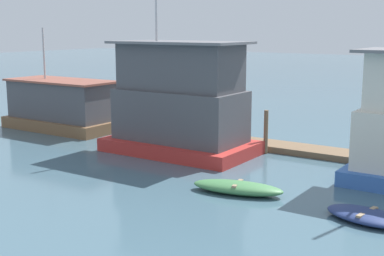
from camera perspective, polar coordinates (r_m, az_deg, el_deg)
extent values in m
plane|color=#426070|center=(26.19, 1.22, -2.68)|extent=(200.00, 200.00, 0.00)
cube|color=brown|center=(28.43, 4.16, -1.33)|extent=(33.80, 1.71, 0.30)
cube|color=brown|center=(33.23, -13.64, 0.46)|extent=(7.23, 3.34, 0.67)
cube|color=#4C4C51|center=(33.01, -13.75, 2.91)|extent=(6.61, 2.72, 2.20)
cube|color=brown|center=(32.88, -13.84, 4.92)|extent=(6.91, 3.02, 0.12)
cylinder|color=#B2B2B7|center=(33.78, -15.53, 7.68)|extent=(0.12, 0.12, 3.05)
cube|color=red|center=(26.27, -1.28, -1.94)|extent=(7.23, 4.08, 0.63)
cube|color=#4C4C51|center=(25.97, -1.30, 1.39)|extent=(6.21, 3.05, 2.46)
cube|color=#4C4C51|center=(25.70, -1.32, 6.52)|extent=(5.78, 2.63, 2.20)
cube|color=slate|center=(25.65, -1.33, 9.11)|extent=(6.51, 3.35, 0.12)
cylinder|color=#B2B2B7|center=(26.47, -3.84, 13.02)|extent=(0.12, 0.12, 3.47)
ellipsoid|color=#47844C|center=(19.91, 4.88, -6.35)|extent=(3.60, 1.88, 0.45)
cube|color=#997F60|center=(19.86, 4.89, -5.91)|extent=(0.37, 1.00, 0.08)
ellipsoid|color=navy|center=(17.99, 18.16, -8.90)|extent=(2.90, 1.92, 0.35)
cube|color=#997F60|center=(17.95, 18.18, -8.53)|extent=(0.38, 1.24, 0.08)
cylinder|color=brown|center=(24.42, 19.04, -2.56)|extent=(0.26, 0.26, 1.40)
cylinder|color=brown|center=(26.67, 5.65, -0.62)|extent=(0.29, 0.29, 1.69)
cylinder|color=brown|center=(26.12, 7.88, -0.42)|extent=(0.21, 0.21, 2.13)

